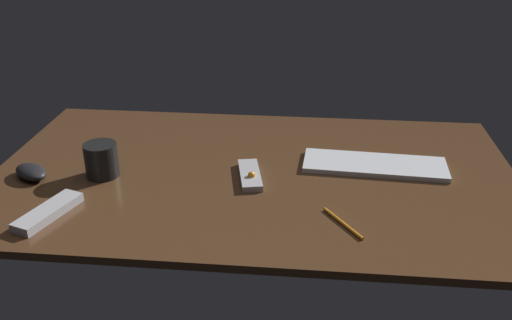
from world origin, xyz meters
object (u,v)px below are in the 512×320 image
Objects in this scene: tv_remote at (48,212)px; pen at (343,223)px; media_remote at (250,175)px; coffee_mug at (101,160)px; keyboard at (375,165)px; computer_mouse at (31,172)px.

pen is at bearing -68.59° from tv_remote.
coffee_mug is (-39.06, -2.33, 3.65)cm from media_remote.
keyboard is 34.72cm from media_remote.
tv_remote is 68.11cm from pen.
media_remote is at bearing 3.42° from coffee_mug.
pen is at bearing 26.32° from computer_mouse.
computer_mouse is 82.35cm from pen.
computer_mouse is 0.76× the size of pen.
pen is (-9.82, -30.53, -0.30)cm from keyboard.
tv_remote reaches higher than keyboard.
coffee_mug is at bearing -97.93° from media_remote.
media_remote is 1.17× the size of pen.
tv_remote is 1.26× the size of pen.
media_remote is at bearing -160.04° from keyboard.
computer_mouse is 1.21× the size of coffee_mug.
computer_mouse reaches higher than keyboard.
computer_mouse is 22.35cm from tv_remote.
coffee_mug is at bearing -166.93° from keyboard.
keyboard is at bearing 95.07° from media_remote.
pen is (68.05, 2.99, -0.69)cm from tv_remote.
coffee_mug reaches higher than tv_remote.
coffee_mug is at bearing 46.63° from computer_mouse.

